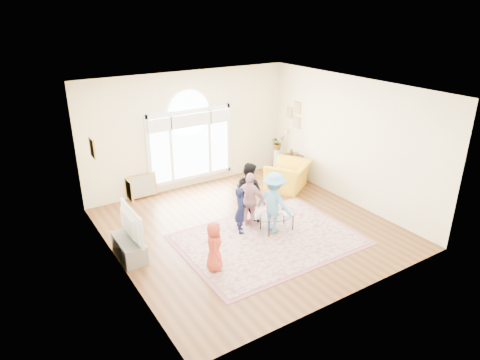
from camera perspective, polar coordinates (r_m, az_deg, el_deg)
ground at (r=9.96m, az=1.31°, el=-6.38°), size 6.00×6.00×0.00m
room_shell at (r=11.64m, az=-6.37°, el=6.23°), size 6.00×6.00×6.00m
area_rug at (r=9.50m, az=3.86°, el=-7.93°), size 3.60×2.60×0.02m
rug_border at (r=9.50m, az=3.86°, el=-7.95°), size 3.80×2.80×0.01m
tv_console at (r=9.08m, az=-14.55°, el=-8.76°), size 0.45×1.00×0.42m
television at (r=8.82m, az=-14.85°, el=-5.74°), size 0.18×1.15×0.66m
coffee_table at (r=9.70m, az=4.96°, el=-4.65°), size 1.05×0.71×0.54m
armchair at (r=11.91m, az=6.46°, el=0.57°), size 1.55×1.51×0.77m
side_cabinet at (r=12.72m, az=7.02°, el=1.84°), size 0.40×0.50×0.70m
floor_lamp at (r=12.35m, az=6.28°, el=5.80°), size 0.28×0.28×1.51m
plant_pedestal at (r=13.16m, az=4.94°, el=2.64°), size 0.20×0.20×0.70m
potted_plant at (r=12.97m, az=5.03°, el=5.01°), size 0.41×0.36×0.44m
leaning_picture at (r=11.72m, az=-12.81°, el=-2.32°), size 0.80×0.14×0.62m
child_red at (r=8.27m, az=-3.47°, el=-8.80°), size 0.49×0.58×1.01m
child_navy at (r=9.52m, az=0.05°, el=-4.04°), size 0.39×0.46×1.08m
child_black at (r=10.01m, az=1.16°, el=-1.54°), size 0.75×0.84×1.43m
child_pink at (r=9.72m, az=1.40°, el=-2.70°), size 0.59×0.83×1.30m
child_blue at (r=9.52m, az=4.56°, el=-2.99°), size 0.78×1.03×1.41m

